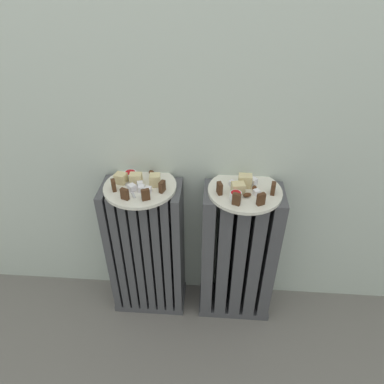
# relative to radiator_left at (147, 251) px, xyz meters

# --- Properties ---
(ground_plane) EXTENTS (6.00, 6.00, 0.00)m
(ground_plane) POSITION_rel_radiator_left_xyz_m (0.19, -0.28, -0.31)
(ground_plane) COLOR slate
(radiator_left) EXTENTS (0.31, 0.16, 0.63)m
(radiator_left) POSITION_rel_radiator_left_xyz_m (0.00, 0.00, 0.00)
(radiator_left) COLOR #47474C
(radiator_left) RESTS_ON ground_plane
(radiator_right) EXTENTS (0.31, 0.16, 0.63)m
(radiator_right) POSITION_rel_radiator_left_xyz_m (0.37, 0.00, 0.00)
(radiator_right) COLOR #47474C
(radiator_right) RESTS_ON ground_plane
(plate_left) EXTENTS (0.26, 0.26, 0.01)m
(plate_left) POSITION_rel_radiator_left_xyz_m (0.00, 0.00, 0.32)
(plate_left) COLOR silver
(plate_left) RESTS_ON radiator_left
(plate_right) EXTENTS (0.26, 0.26, 0.01)m
(plate_right) POSITION_rel_radiator_left_xyz_m (0.37, 0.00, 0.32)
(plate_right) COLOR silver
(plate_right) RESTS_ON radiator_right
(dark_cake_slice_left_0) EXTENTS (0.02, 0.03, 0.04)m
(dark_cake_slice_left_0) POSITION_rel_radiator_left_xyz_m (-0.08, -0.04, 0.35)
(dark_cake_slice_left_0) COLOR #472B19
(dark_cake_slice_left_0) RESTS_ON plate_left
(dark_cake_slice_left_1) EXTENTS (0.03, 0.02, 0.04)m
(dark_cake_slice_left_1) POSITION_rel_radiator_left_xyz_m (-0.03, -0.09, 0.35)
(dark_cake_slice_left_1) COLOR #472B19
(dark_cake_slice_left_1) RESTS_ON plate_left
(dark_cake_slice_left_2) EXTENTS (0.03, 0.02, 0.04)m
(dark_cake_slice_left_2) POSITION_rel_radiator_left_xyz_m (0.04, -0.08, 0.35)
(dark_cake_slice_left_2) COLOR #472B19
(dark_cake_slice_left_2) RESTS_ON plate_left
(dark_cake_slice_left_3) EXTENTS (0.02, 0.03, 0.04)m
(dark_cake_slice_left_3) POSITION_rel_radiator_left_xyz_m (0.09, -0.03, 0.35)
(dark_cake_slice_left_3) COLOR #472B19
(dark_cake_slice_left_3) RESTS_ON plate_left
(marble_cake_slice_left_0) EXTENTS (0.05, 0.04, 0.04)m
(marble_cake_slice_left_0) POSITION_rel_radiator_left_xyz_m (-0.02, 0.02, 0.35)
(marble_cake_slice_left_0) COLOR beige
(marble_cake_slice_left_0) RESTS_ON plate_left
(marble_cake_slice_left_1) EXTENTS (0.05, 0.04, 0.04)m
(marble_cake_slice_left_1) POSITION_rel_radiator_left_xyz_m (-0.07, 0.01, 0.35)
(marble_cake_slice_left_1) COLOR beige
(marble_cake_slice_left_1) RESTS_ON plate_left
(marble_cake_slice_left_2) EXTENTS (0.04, 0.04, 0.04)m
(marble_cake_slice_left_2) POSITION_rel_radiator_left_xyz_m (0.05, 0.01, 0.35)
(marble_cake_slice_left_2) COLOR beige
(marble_cake_slice_left_2) RESTS_ON plate_left
(turkish_delight_left_0) EXTENTS (0.03, 0.03, 0.02)m
(turkish_delight_left_0) POSITION_rel_radiator_left_xyz_m (-0.02, -0.03, 0.34)
(turkish_delight_left_0) COLOR white
(turkish_delight_left_0) RESTS_ON plate_left
(turkish_delight_left_1) EXTENTS (0.02, 0.02, 0.02)m
(turkish_delight_left_1) POSITION_rel_radiator_left_xyz_m (0.04, -0.04, 0.34)
(turkish_delight_left_1) COLOR white
(turkish_delight_left_1) RESTS_ON plate_left
(turkish_delight_left_2) EXTENTS (0.02, 0.02, 0.02)m
(turkish_delight_left_2) POSITION_rel_radiator_left_xyz_m (0.00, -0.01, 0.34)
(turkish_delight_left_2) COLOR white
(turkish_delight_left_2) RESTS_ON plate_left
(turkish_delight_left_3) EXTENTS (0.03, 0.03, 0.02)m
(turkish_delight_left_3) POSITION_rel_radiator_left_xyz_m (0.01, -0.04, 0.34)
(turkish_delight_left_3) COLOR white
(turkish_delight_left_3) RESTS_ON plate_left
(medjool_date_left_0) EXTENTS (0.03, 0.03, 0.02)m
(medjool_date_left_0) POSITION_rel_radiator_left_xyz_m (0.03, 0.07, 0.34)
(medjool_date_left_0) COLOR #4C2814
(medjool_date_left_0) RESTS_ON plate_left
(medjool_date_left_1) EXTENTS (0.03, 0.02, 0.02)m
(medjool_date_left_1) POSITION_rel_radiator_left_xyz_m (0.04, 0.05, 0.34)
(medjool_date_left_1) COLOR #4C2814
(medjool_date_left_1) RESTS_ON plate_left
(jam_bowl_left) EXTENTS (0.04, 0.04, 0.02)m
(jam_bowl_left) POSITION_rel_radiator_left_xyz_m (-0.05, 0.05, 0.34)
(jam_bowl_left) COLOR white
(jam_bowl_left) RESTS_ON plate_left
(dark_cake_slice_right_0) EXTENTS (0.02, 0.03, 0.04)m
(dark_cake_slice_right_0) POSITION_rel_radiator_left_xyz_m (0.28, -0.03, 0.35)
(dark_cake_slice_right_0) COLOR #472B19
(dark_cake_slice_right_0) RESTS_ON plate_right
(dark_cake_slice_right_1) EXTENTS (0.03, 0.02, 0.04)m
(dark_cake_slice_right_1) POSITION_rel_radiator_left_xyz_m (0.34, -0.09, 0.35)
(dark_cake_slice_right_1) COLOR #472B19
(dark_cake_slice_right_1) RESTS_ON plate_right
(dark_cake_slice_right_2) EXTENTS (0.03, 0.03, 0.04)m
(dark_cake_slice_right_2) POSITION_rel_radiator_left_xyz_m (0.42, -0.08, 0.35)
(dark_cake_slice_right_2) COLOR #472B19
(dark_cake_slice_right_2) RESTS_ON plate_right
(dark_cake_slice_right_3) EXTENTS (0.02, 0.03, 0.04)m
(dark_cake_slice_right_3) POSITION_rel_radiator_left_xyz_m (0.47, -0.02, 0.35)
(dark_cake_slice_right_3) COLOR #472B19
(dark_cake_slice_right_3) RESTS_ON plate_right
(marble_cake_slice_right_0) EXTENTS (0.05, 0.04, 0.05)m
(marble_cake_slice_right_0) POSITION_rel_radiator_left_xyz_m (0.37, 0.02, 0.35)
(marble_cake_slice_right_0) COLOR beige
(marble_cake_slice_right_0) RESTS_ON plate_right
(marble_cake_slice_right_1) EXTENTS (0.05, 0.04, 0.04)m
(marble_cake_slice_right_1) POSITION_rel_radiator_left_xyz_m (0.35, -0.02, 0.35)
(marble_cake_slice_right_1) COLOR beige
(marble_cake_slice_right_1) RESTS_ON plate_right
(turkish_delight_right_0) EXTENTS (0.03, 0.03, 0.02)m
(turkish_delight_right_0) POSITION_rel_radiator_left_xyz_m (0.33, 0.02, 0.34)
(turkish_delight_right_0) COLOR white
(turkish_delight_right_0) RESTS_ON plate_right
(turkish_delight_right_1) EXTENTS (0.03, 0.03, 0.02)m
(turkish_delight_right_1) POSITION_rel_radiator_left_xyz_m (0.41, 0.04, 0.34)
(turkish_delight_right_1) COLOR white
(turkish_delight_right_1) RESTS_ON plate_right
(turkish_delight_right_2) EXTENTS (0.03, 0.03, 0.02)m
(turkish_delight_right_2) POSITION_rel_radiator_left_xyz_m (0.41, -0.03, 0.34)
(turkish_delight_right_2) COLOR white
(turkish_delight_right_2) RESTS_ON plate_right
(medjool_date_right_0) EXTENTS (0.02, 0.03, 0.02)m
(medjool_date_right_0) POSITION_rel_radiator_left_xyz_m (0.41, -0.00, 0.34)
(medjool_date_right_0) COLOR #4C2814
(medjool_date_right_0) RESTS_ON plate_right
(medjool_date_right_1) EXTENTS (0.03, 0.02, 0.02)m
(medjool_date_right_1) POSITION_rel_radiator_left_xyz_m (0.38, -0.04, 0.34)
(medjool_date_right_1) COLOR #4C2814
(medjool_date_right_1) RESTS_ON plate_right
(jam_bowl_right) EXTENTS (0.04, 0.04, 0.03)m
(jam_bowl_right) POSITION_rel_radiator_left_xyz_m (0.34, -0.06, 0.34)
(jam_bowl_right) COLOR white
(jam_bowl_right) RESTS_ON plate_right
(fork) EXTENTS (0.06, 0.10, 0.00)m
(fork) POSITION_rel_radiator_left_xyz_m (-0.03, -0.03, 0.33)
(fork) COLOR #B7B7BC
(fork) RESTS_ON plate_left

